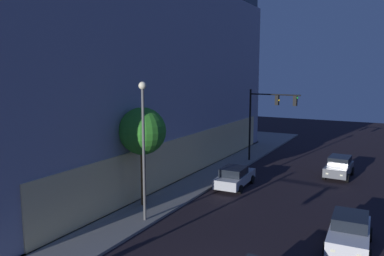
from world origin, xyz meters
name	(u,v)px	position (x,y,z in m)	size (l,w,h in m)	color
modern_building	(72,61)	(14.48, 21.46, 9.61)	(35.21, 25.61, 19.39)	#4C4C51
traffic_light_far_corner	(268,111)	(22.00, 4.65, 4.99)	(0.64, 4.88, 6.84)	black
street_lamp_sidewalk	(143,135)	(4.88, 6.39, 5.10)	(0.44, 0.44, 7.87)	#565656
sidewalk_tree	(142,132)	(6.93, 7.94, 4.87)	(2.96, 2.96, 6.24)	brown
car_white	(349,231)	(7.04, -4.26, 0.83)	(4.35, 2.19, 1.60)	silver
car_silver	(235,177)	(13.67, 4.45, 0.79)	(4.67, 2.18, 1.56)	#B7BABF
car_grey	(339,167)	(20.37, -2.03, 0.87)	(4.16, 2.10, 1.69)	slate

